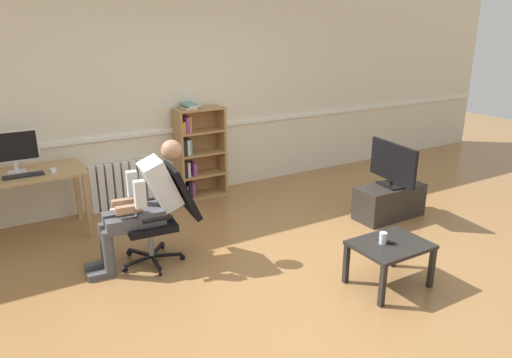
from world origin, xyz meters
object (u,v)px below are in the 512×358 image
object	(u,v)px
bookshelf	(197,153)
computer_mouse	(53,170)
radiator	(122,185)
spare_remote	(386,241)
person_seated	(145,201)
tv_screen	(393,164)
coffee_table	(390,249)
keyboard	(23,176)
computer_desk	(23,183)
tv_stand	(389,201)
drinking_glass	(383,238)
imac_monitor	(13,148)
office_chair	(164,211)

from	to	relation	value
bookshelf	computer_mouse	bearing A→B (deg)	-167.39
radiator	spare_remote	size ratio (longest dim) A/B	5.27
person_seated	tv_screen	size ratio (longest dim) A/B	1.56
bookshelf	spare_remote	size ratio (longest dim) A/B	8.59
tv_screen	coffee_table	bearing A→B (deg)	141.37
person_seated	radiator	bearing A→B (deg)	177.41
keyboard	tv_screen	bearing A→B (deg)	-20.64
computer_desk	radiator	distance (m)	1.25
spare_remote	coffee_table	bearing A→B (deg)	-79.76
radiator	person_seated	distance (m)	1.66
coffee_table	tv_stand	bearing A→B (deg)	44.07
radiator	tv_stand	xyz separation A→B (m)	(2.70, -1.97, -0.10)
computer_mouse	drinking_glass	bearing A→B (deg)	-48.27
imac_monitor	office_chair	bearing A→B (deg)	-48.60
tv_stand	coffee_table	bearing A→B (deg)	-135.93
tv_stand	tv_screen	world-z (taller)	tv_screen
computer_mouse	tv_screen	world-z (taller)	tv_screen
imac_monitor	tv_stand	bearing A→B (deg)	-23.21
bookshelf	radiator	distance (m)	1.05
office_chair	person_seated	xyz separation A→B (m)	(-0.18, 0.02, 0.13)
spare_remote	tv_screen	bearing A→B (deg)	23.81
computer_desk	spare_remote	distance (m)	3.77
computer_mouse	tv_stand	distance (m)	3.87
spare_remote	person_seated	bearing A→B (deg)	120.27
office_chair	drinking_glass	world-z (taller)	office_chair
imac_monitor	drinking_glass	distance (m)	3.86
imac_monitor	coffee_table	distance (m)	3.95
coffee_table	spare_remote	bearing A→B (deg)	119.09
computer_mouse	bookshelf	size ratio (longest dim) A/B	0.08
radiator	tv_screen	xyz separation A→B (m)	(2.70, -1.98, 0.38)
person_seated	spare_remote	size ratio (longest dim) A/B	8.14
keyboard	person_seated	size ratio (longest dim) A/B	0.33
bookshelf	radiator	size ratio (longest dim) A/B	1.63
computer_mouse	spare_remote	distance (m)	3.50
imac_monitor	coffee_table	bearing A→B (deg)	-46.13
tv_stand	drinking_glass	distance (m)	1.69
imac_monitor	bookshelf	distance (m)	2.22
person_seated	computer_desk	bearing A→B (deg)	-137.79
imac_monitor	computer_mouse	bearing A→B (deg)	-30.56
bookshelf	office_chair	size ratio (longest dim) A/B	1.33
person_seated	drinking_glass	distance (m)	2.23
computer_desk	spare_remote	xyz separation A→B (m)	(2.64, -2.69, -0.23)
keyboard	tv_stand	distance (m)	4.14
coffee_table	computer_mouse	bearing A→B (deg)	132.18
bookshelf	spare_remote	bearing A→B (deg)	-80.50
coffee_table	spare_remote	xyz separation A→B (m)	(-0.02, 0.04, 0.07)
bookshelf	tv_screen	world-z (taller)	bookshelf
computer_desk	computer_mouse	world-z (taller)	computer_mouse
coffee_table	drinking_glass	size ratio (longest dim) A/B	6.33
tv_stand	spare_remote	xyz separation A→B (m)	(-1.20, -1.11, 0.22)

